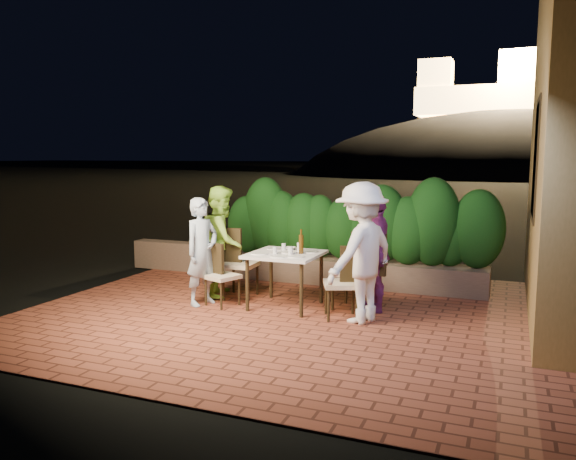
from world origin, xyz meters
The scene contains 31 objects.
ground centered at (0.00, 0.00, -0.02)m, with size 400.00×400.00×0.00m, color black.
terrace_floor centered at (0.00, 0.50, -0.07)m, with size 7.00×6.00×0.15m, color brown.
window_pane centered at (2.82, 1.50, 2.00)m, with size 0.08×1.00×1.40m, color black.
window_frame centered at (2.81, 1.50, 2.00)m, with size 0.06×1.15×1.55m, color black.
planter centered at (0.20, 2.30, 0.20)m, with size 4.20×0.55×0.40m, color brown.
hedge centered at (0.20, 2.30, 0.95)m, with size 4.00×0.70×1.10m, color #103A10, non-canonical shape.
parapet centered at (-2.80, 2.30, 0.25)m, with size 2.20×0.30×0.50m, color brown.
hill centered at (2.00, 60.00, -4.00)m, with size 52.00×40.00×22.00m, color black.
fortress centered at (2.00, 60.00, 10.50)m, with size 26.00×8.00×8.00m, color #FFCC7A, non-canonical shape.
dining_table centered at (-0.28, 0.66, 0.38)m, with size 0.93×0.93×0.75m, color white, non-canonical shape.
plate_nw centered at (-0.57, 0.46, 0.76)m, with size 0.24×0.24×0.01m, color white.
plate_sw centered at (-0.55, 0.89, 0.76)m, with size 0.19×0.19×0.01m, color white.
plate_ne centered at (-0.04, 0.42, 0.76)m, with size 0.23×0.23×0.01m, color white.
plate_se centered at (0.00, 0.83, 0.76)m, with size 0.23×0.23×0.01m, color white.
plate_centre centered at (-0.24, 0.69, 0.76)m, with size 0.22×0.22×0.01m, color white.
plate_front centered at (-0.24, 0.35, 0.76)m, with size 0.24×0.24×0.01m, color white.
glass_nw centered at (-0.38, 0.54, 0.80)m, with size 0.06×0.06×0.10m, color silver.
glass_sw centered at (-0.38, 0.84, 0.80)m, with size 0.06×0.06×0.10m, color silver.
glass_ne centered at (-0.16, 0.55, 0.81)m, with size 0.06×0.06×0.11m, color silver.
glass_se centered at (-0.14, 0.84, 0.81)m, with size 0.07×0.07×0.12m, color silver.
beer_bottle centered at (-0.06, 0.68, 0.92)m, with size 0.06×0.06×0.33m, color #462C0B, non-canonical shape.
bowl centered at (-0.32, 0.92, 0.77)m, with size 0.16×0.16×0.04m, color white.
chair_left_front centered at (-1.12, 0.41, 0.43)m, with size 0.40×0.40×0.86m, color black, non-canonical shape.
chair_left_back centered at (-1.11, 0.94, 0.50)m, with size 0.47×0.47×1.01m, color black, non-canonical shape.
chair_right_front centered at (0.58, 0.43, 0.47)m, with size 0.43×0.43×0.93m, color black, non-canonical shape.
chair_right_back centered at (0.60, 0.90, 0.53)m, with size 0.49×0.49×1.05m, color black, non-canonical shape.
diner_blue centered at (-1.40, 0.36, 0.74)m, with size 0.54×0.36×1.49m, color #A1B9CF.
diner_green centered at (-1.39, 0.94, 0.81)m, with size 0.79×0.61×1.62m, color #A1E447.
diner_white centered at (0.85, 0.38, 0.87)m, with size 1.12×0.65×1.74m, color white.
diner_purple centered at (0.90, 0.95, 0.78)m, with size 0.91×0.38×1.56m, color #7B2971.
parapet_lamp centered at (-2.29, 2.30, 0.57)m, with size 0.10×0.10×0.14m, color orange.
Camera 1 is at (2.54, -6.27, 2.05)m, focal length 35.00 mm.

